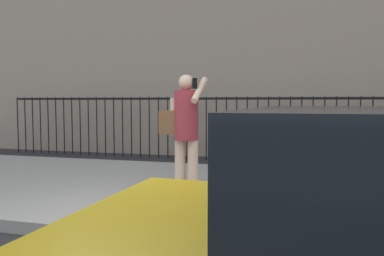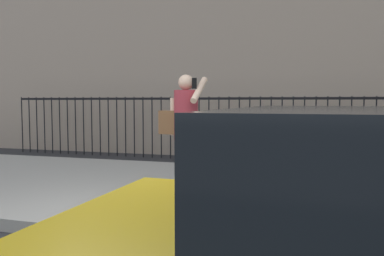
% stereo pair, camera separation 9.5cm
% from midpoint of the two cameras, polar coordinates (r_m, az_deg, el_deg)
% --- Properties ---
extents(ground_plane, '(60.00, 60.00, 0.00)m').
position_cam_midpoint_polar(ground_plane, '(4.28, -11.78, -16.35)').
color(ground_plane, '#28282B').
extents(sidewalk, '(28.00, 4.40, 0.15)m').
position_cam_midpoint_polar(sidewalk, '(6.20, -2.00, -9.15)').
color(sidewalk, '#9E9B93').
rests_on(sidewalk, ground).
extents(iron_fence, '(12.03, 0.04, 1.60)m').
position_cam_midpoint_polar(iron_fence, '(9.63, 4.99, 1.19)').
color(iron_fence, black).
rests_on(iron_fence, ground).
extents(pedestrian_on_phone, '(0.67, 0.50, 1.71)m').
position_cam_midpoint_polar(pedestrian_on_phone, '(5.53, -0.64, 0.46)').
color(pedestrian_on_phone, beige).
rests_on(pedestrian_on_phone, sidewalk).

